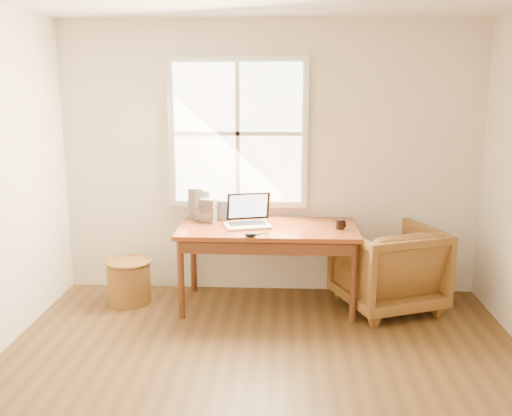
{
  "coord_description": "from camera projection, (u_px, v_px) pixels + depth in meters",
  "views": [
    {
      "loc": [
        0.15,
        -3.17,
        2.0
      ],
      "look_at": [
        -0.1,
        1.65,
        0.95
      ],
      "focal_mm": 40.0,
      "sensor_mm": 36.0,
      "label": 1
    }
  ],
  "objects": [
    {
      "name": "mouse",
      "position": [
        251.0,
        235.0,
        4.78
      ],
      "size": [
        0.12,
        0.08,
        0.04
      ],
      "primitive_type": "ellipsoid",
      "rotation": [
        0.0,
        0.0,
        0.19
      ],
      "color": "black",
      "rests_on": "desk"
    },
    {
      "name": "cd_stack_b",
      "position": [
        208.0,
        210.0,
        5.28
      ],
      "size": [
        0.17,
        0.15,
        0.22
      ],
      "primitive_type": "cube",
      "rotation": [
        0.0,
        0.0,
        -0.23
      ],
      "color": "#2A292F",
      "rests_on": "desk"
    },
    {
      "name": "cd_stack_c",
      "position": [
        195.0,
        203.0,
        5.39
      ],
      "size": [
        0.14,
        0.13,
        0.3
      ],
      "primitive_type": "cube",
      "rotation": [
        0.0,
        0.0,
        0.1
      ],
      "color": "#AAA9B7",
      "rests_on": "desk"
    },
    {
      "name": "cd_stack_d",
      "position": [
        222.0,
        209.0,
        5.38
      ],
      "size": [
        0.17,
        0.16,
        0.19
      ],
      "primitive_type": "cube",
      "rotation": [
        0.0,
        0.0,
        -0.17
      ],
      "color": "#A9AEB4",
      "rests_on": "desk"
    },
    {
      "name": "cd_stack_a",
      "position": [
        203.0,
        204.0,
        5.39
      ],
      "size": [
        0.16,
        0.14,
        0.28
      ],
      "primitive_type": "cube",
      "rotation": [
        0.0,
        0.0,
        0.12
      ],
      "color": "silver",
      "rests_on": "desk"
    },
    {
      "name": "laptop",
      "position": [
        247.0,
        210.0,
        5.09
      ],
      "size": [
        0.52,
        0.54,
        0.31
      ],
      "primitive_type": null,
      "rotation": [
        0.0,
        0.0,
        0.27
      ],
      "color": "#B4B8BC",
      "rests_on": "desk"
    },
    {
      "name": "wicker_stool",
      "position": [
        129.0,
        282.0,
        5.31
      ],
      "size": [
        0.51,
        0.51,
        0.4
      ],
      "primitive_type": "cylinder",
      "rotation": [
        0.0,
        0.0,
        -0.35
      ],
      "color": "brown",
      "rests_on": "room_shell"
    },
    {
      "name": "coffee_mug",
      "position": [
        340.0,
        224.0,
        5.03
      ],
      "size": [
        0.1,
        0.1,
        0.09
      ],
      "primitive_type": "cylinder",
      "rotation": [
        0.0,
        0.0,
        -0.29
      ],
      "color": "black",
      "rests_on": "desk"
    },
    {
      "name": "room_shell",
      "position": [
        256.0,
        201.0,
        3.41
      ],
      "size": [
        4.04,
        4.54,
        2.64
      ],
      "color": "#54391C",
      "rests_on": "ground"
    },
    {
      "name": "desk",
      "position": [
        268.0,
        229.0,
        5.13
      ],
      "size": [
        1.6,
        0.8,
        0.04
      ],
      "primitive_type": "cube",
      "color": "brown",
      "rests_on": "room_shell"
    },
    {
      "name": "armchair",
      "position": [
        388.0,
        267.0,
        5.15
      ],
      "size": [
        1.07,
        1.08,
        0.77
      ],
      "primitive_type": "imported",
      "rotation": [
        0.0,
        0.0,
        3.51
      ],
      "color": "brown",
      "rests_on": "room_shell"
    }
  ]
}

